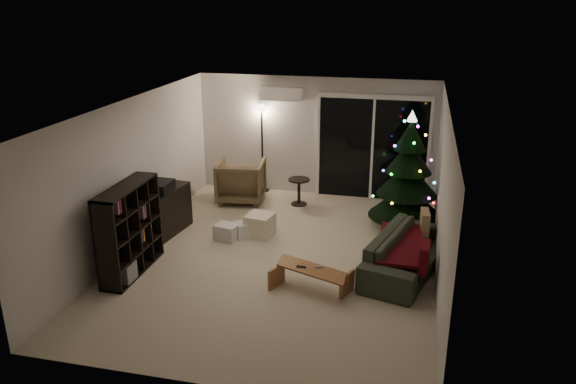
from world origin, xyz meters
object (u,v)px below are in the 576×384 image
(bookshelf, at_px, (119,229))
(sofa, at_px, (407,253))
(christmas_tree, at_px, (408,172))
(coffee_table, at_px, (311,279))
(armchair, at_px, (241,181))
(media_cabinet, at_px, (161,213))

(bookshelf, bearing_deg, sofa, 30.54)
(christmas_tree, bearing_deg, sofa, -87.19)
(sofa, bearing_deg, coffee_table, 140.55)
(armchair, height_order, christmas_tree, christmas_tree)
(armchair, xyz_separation_m, sofa, (3.44, -2.41, -0.12))
(coffee_table, bearing_deg, bookshelf, -157.62)
(armchair, height_order, coffee_table, armchair)
(coffee_table, bearing_deg, armchair, 143.75)
(armchair, bearing_deg, coffee_table, 114.37)
(sofa, distance_m, coffee_table, 1.62)
(sofa, bearing_deg, bookshelf, 118.46)
(bookshelf, distance_m, sofa, 4.43)
(media_cabinet, distance_m, sofa, 4.32)
(armchair, distance_m, christmas_tree, 3.49)
(media_cabinet, bearing_deg, christmas_tree, 23.98)
(armchair, relative_size, christmas_tree, 0.44)
(bookshelf, distance_m, christmas_tree, 5.02)
(media_cabinet, height_order, sofa, media_cabinet)
(bookshelf, xyz_separation_m, media_cabinet, (0.00, 1.41, -0.29))
(bookshelf, relative_size, coffee_table, 1.27)
(media_cabinet, xyz_separation_m, coffee_table, (2.98, -1.35, -0.24))
(bookshelf, xyz_separation_m, christmas_tree, (4.22, 2.70, 0.39))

